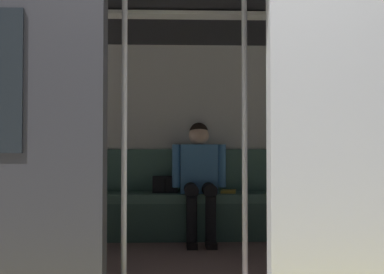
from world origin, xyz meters
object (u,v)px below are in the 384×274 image
object	(u,v)px
handbag	(165,184)
grab_pole_door	(124,133)
train_car	(177,84)
person_seated	(199,172)
bench_seat	(182,204)
book	(228,191)
grab_pole_far	(245,134)

from	to	relation	value
handbag	grab_pole_door	world-z (taller)	grab_pole_door
train_car	grab_pole_door	xyz separation A→B (m)	(0.33, 0.81, -0.43)
train_car	person_seated	xyz separation A→B (m)	(-0.23, -0.97, -0.76)
bench_seat	person_seated	size ratio (longest dim) A/B	2.78
book	bench_seat	bearing A→B (deg)	13.67
person_seated	book	distance (m)	0.38
train_car	grab_pole_far	xyz separation A→B (m)	(-0.44, 0.73, -0.43)
train_car	book	distance (m)	1.53
bench_seat	handbag	bearing A→B (deg)	-26.01
bench_seat	person_seated	xyz separation A→B (m)	(-0.18, 0.05, 0.33)
handbag	book	xyz separation A→B (m)	(-0.66, 0.05, -0.07)
book	person_seated	bearing A→B (deg)	25.49
bench_seat	person_seated	distance (m)	0.38
bench_seat	person_seated	world-z (taller)	person_seated
handbag	grab_pole_door	size ratio (longest dim) A/B	0.13
book	grab_pole_far	xyz separation A→B (m)	(0.10, 1.80, 0.54)
book	grab_pole_far	bearing A→B (deg)	96.09
bench_seat	book	size ratio (longest dim) A/B	15.18
train_car	book	bearing A→B (deg)	-116.73
person_seated	train_car	bearing A→B (deg)	76.79
handbag	person_seated	bearing A→B (deg)	158.71
grab_pole_far	person_seated	bearing A→B (deg)	-83.08
grab_pole_far	bench_seat	bearing A→B (deg)	-77.69
person_seated	book	xyz separation A→B (m)	(-0.31, -0.09, -0.20)
train_car	handbag	distance (m)	1.43
grab_pole_door	handbag	bearing A→B (deg)	-96.29
grab_pole_door	train_car	bearing A→B (deg)	-112.35
train_car	grab_pole_door	world-z (taller)	train_car
handbag	book	bearing A→B (deg)	175.91
person_seated	grab_pole_far	xyz separation A→B (m)	(-0.21, 1.71, 0.33)
train_car	grab_pole_far	distance (m)	0.95
person_seated	grab_pole_door	distance (m)	1.90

